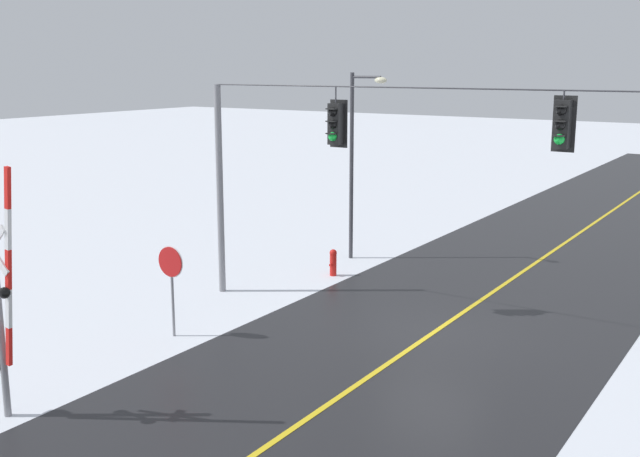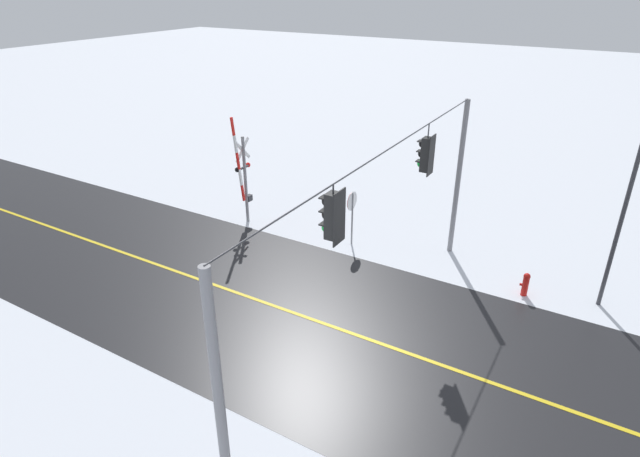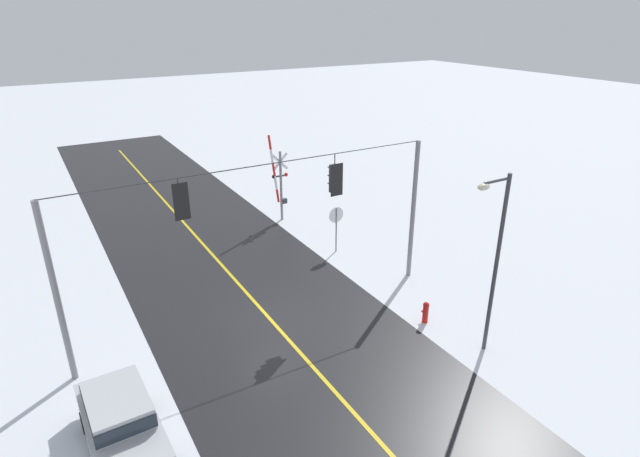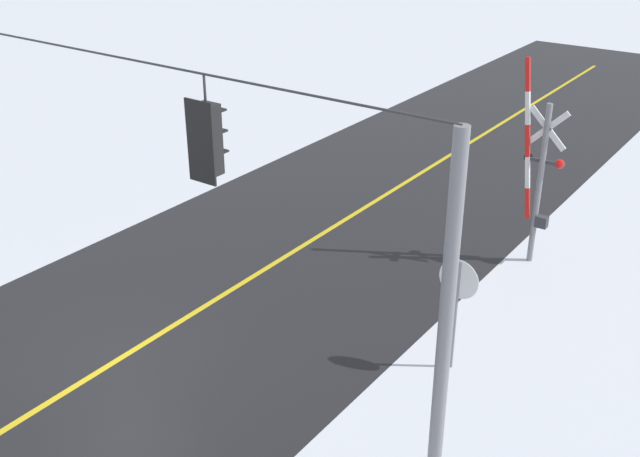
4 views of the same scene
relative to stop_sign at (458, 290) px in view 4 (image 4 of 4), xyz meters
The scene contains 4 objects.
ground_plane 6.86m from the stop_sign, 34.67° to the left, with size 160.00×160.00×0.00m, color silver.
signal_span 7.03m from the stop_sign, 34.65° to the left, with size 14.20×0.47×6.22m.
stop_sign is the anchor object (origin of this frame).
railroad_crossing 5.20m from the stop_sign, 84.52° to the right, with size 1.18×0.31×4.97m.
Camera 4 is at (-10.53, 7.74, 8.90)m, focal length 42.85 mm.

